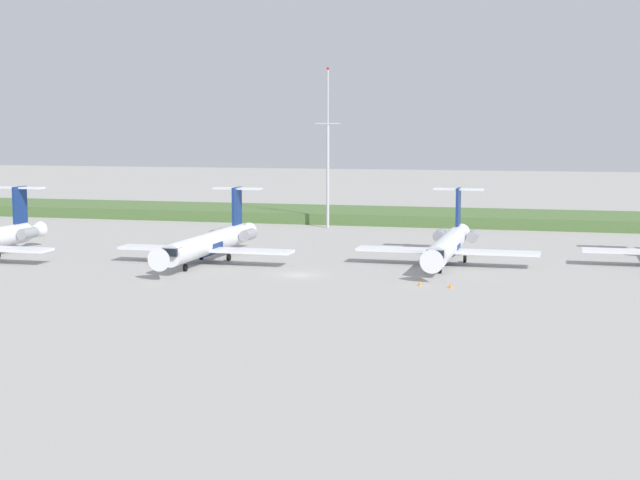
% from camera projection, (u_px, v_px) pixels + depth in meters
% --- Properties ---
extents(ground_plane, '(500.00, 500.00, 0.00)m').
position_uv_depth(ground_plane, '(355.00, 244.00, 137.56)').
color(ground_plane, '#9E9B96').
extents(grass_berm, '(320.00, 20.00, 1.97)m').
position_uv_depth(grass_berm, '(396.00, 216.00, 171.43)').
color(grass_berm, '#4C6B38').
rests_on(grass_berm, ground).
extents(regional_jet_second, '(22.81, 31.00, 9.00)m').
position_uv_depth(regional_jet_second, '(210.00, 243.00, 118.96)').
color(regional_jet_second, silver).
rests_on(regional_jet_second, ground).
extents(regional_jet_third, '(22.81, 31.00, 9.00)m').
position_uv_depth(regional_jet_third, '(449.00, 244.00, 117.44)').
color(regional_jet_third, silver).
rests_on(regional_jet_third, ground).
extents(antenna_mast, '(4.40, 0.50, 27.43)m').
position_uv_depth(antenna_mast, '(328.00, 162.00, 159.14)').
color(antenna_mast, '#B2B2B7').
rests_on(antenna_mast, ground).
extents(safety_cone_front_marker, '(0.44, 0.44, 0.55)m').
position_uv_depth(safety_cone_front_marker, '(420.00, 283.00, 101.52)').
color(safety_cone_front_marker, orange).
rests_on(safety_cone_front_marker, ground).
extents(safety_cone_mid_marker, '(0.44, 0.44, 0.55)m').
position_uv_depth(safety_cone_mid_marker, '(451.00, 286.00, 99.86)').
color(safety_cone_mid_marker, orange).
rests_on(safety_cone_mid_marker, ground).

